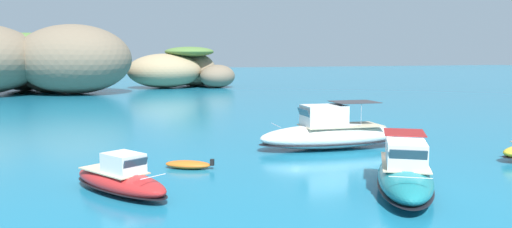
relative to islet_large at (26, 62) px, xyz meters
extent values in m
plane|color=#197093|center=(23.30, -66.85, -5.08)|extent=(400.00, 400.00, 0.00)
ellipsoid|color=#84755B|center=(7.16, -1.90, -0.94)|extent=(12.79, 15.67, 8.27)
ellipsoid|color=#756651|center=(7.09, -2.22, 0.38)|extent=(24.39, 23.88, 10.91)
ellipsoid|color=#84755B|center=(2.67, 2.84, -2.04)|extent=(10.79, 11.03, 6.06)
ellipsoid|color=#84755B|center=(-1.20, 8.10, -2.11)|extent=(9.84, 11.56, 5.93)
ellipsoid|color=#756651|center=(2.77, 7.69, -2.06)|extent=(13.70, 12.79, 6.03)
ellipsoid|color=#517538|center=(0.05, 3.23, 3.43)|extent=(13.82, 12.56, 2.36)
ellipsoid|color=#9E8966|center=(29.59, 11.24, -3.09)|extent=(14.96, 13.30, 3.96)
ellipsoid|color=#84755B|center=(28.83, 9.77, -1.86)|extent=(11.03, 11.32, 6.44)
ellipsoid|color=#9E8966|center=(22.65, 7.05, -1.92)|extent=(14.60, 12.45, 6.32)
ellipsoid|color=#756651|center=(32.02, 4.39, -2.94)|extent=(9.54, 9.54, 4.27)
ellipsoid|color=#517538|center=(27.35, 7.15, 1.59)|extent=(9.18, 8.35, 1.85)
ellipsoid|color=red|center=(10.18, -63.78, -4.54)|extent=(4.84, 6.37, 1.07)
ellipsoid|color=black|center=(10.18, -63.78, -4.78)|extent=(4.94, 6.50, 0.13)
cube|color=#C6B793|center=(9.94, -63.38, -4.09)|extent=(3.15, 3.79, 0.06)
cube|color=silver|center=(10.34, -64.05, -3.62)|extent=(2.04, 2.19, 0.88)
cube|color=#2D4756|center=(10.80, -64.83, -3.53)|extent=(1.16, 0.81, 0.47)
cylinder|color=silver|center=(11.43, -65.89, -3.91)|extent=(1.15, 0.71, 0.04)
ellipsoid|color=white|center=(24.35, -56.96, -4.24)|extent=(10.00, 3.56, 1.67)
ellipsoid|color=black|center=(24.35, -56.96, -4.62)|extent=(10.20, 3.63, 0.20)
cube|color=#C6B793|center=(25.08, -57.00, -3.53)|extent=(5.55, 2.84, 0.06)
cube|color=silver|center=(23.86, -56.93, -2.81)|extent=(2.88, 2.23, 1.38)
cube|color=#2D4756|center=(22.46, -56.84, -2.67)|extent=(0.43, 1.93, 0.73)
cylinder|color=silver|center=(20.52, -56.72, -3.35)|extent=(0.16, 2.06, 0.04)
cube|color=#333338|center=(26.07, -57.06, -1.96)|extent=(3.09, 2.48, 0.04)
cylinder|color=silver|center=(26.00, -58.09, -2.74)|extent=(0.03, 0.03, 1.57)
cylinder|color=silver|center=(26.13, -56.03, -2.74)|extent=(0.03, 0.03, 1.57)
ellipsoid|color=#19727A|center=(22.70, -67.79, -4.39)|extent=(6.30, 8.21, 1.38)
ellipsoid|color=black|center=(22.70, -67.79, -4.70)|extent=(6.42, 8.37, 0.17)
cube|color=#C6B793|center=(23.02, -67.27, -3.80)|extent=(4.09, 4.89, 0.06)
cube|color=silver|center=(22.49, -68.13, -3.20)|extent=(2.64, 2.83, 1.14)
cube|color=#2D4756|center=(21.89, -69.12, -3.09)|extent=(1.49, 1.05, 0.60)
cylinder|color=silver|center=(21.06, -70.49, -3.62)|extent=(1.48, 0.92, 0.04)
cube|color=maroon|center=(23.44, -66.57, -2.50)|extent=(2.89, 3.07, 0.04)
cylinder|color=silver|center=(24.17, -67.02, -3.15)|extent=(0.03, 0.03, 1.30)
cylinder|color=silver|center=(22.71, -66.13, -3.15)|extent=(0.03, 0.03, 1.30)
ellipsoid|color=orange|center=(14.09, -59.82, -4.86)|extent=(2.81, 2.21, 0.44)
cube|color=#9E998E|center=(14.09, -59.82, -4.80)|extent=(1.89, 1.40, 0.06)
cube|color=black|center=(15.32, -60.49, -4.68)|extent=(0.27, 0.27, 0.36)
camera|label=1|loc=(8.90, -87.30, 1.33)|focal=35.53mm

